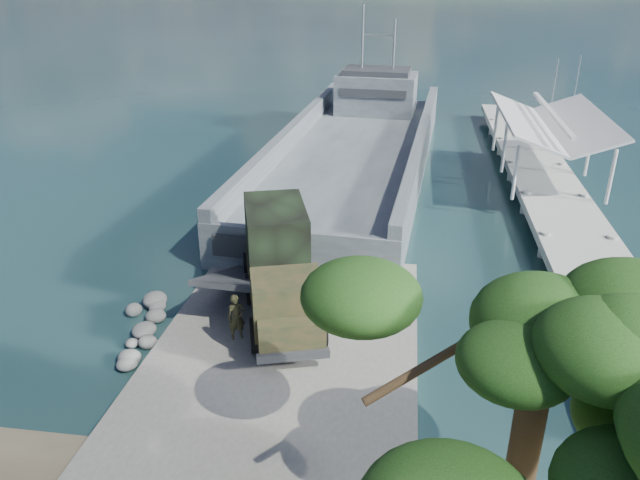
{
  "coord_description": "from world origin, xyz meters",
  "views": [
    {
      "loc": [
        4.09,
        -20.01,
        14.2
      ],
      "look_at": [
        0.43,
        6.0,
        2.07
      ],
      "focal_mm": 35.0,
      "sensor_mm": 36.0,
      "label": 1
    }
  ],
  "objects_px": {
    "landing_craft": "(354,161)",
    "sailboat_near": "(547,132)",
    "pier": "(547,174)",
    "military_truck": "(280,265)",
    "overhang_tree": "(503,376)",
    "soldier": "(237,326)",
    "sailboat_far": "(570,121)"
  },
  "relations": [
    {
      "from": "sailboat_near",
      "to": "overhang_tree",
      "type": "xyz_separation_m",
      "value": [
        -9.57,
        -42.97,
        5.77
      ]
    },
    {
      "from": "military_truck",
      "to": "soldier",
      "type": "bearing_deg",
      "value": -125.15
    },
    {
      "from": "soldier",
      "to": "sailboat_far",
      "type": "bearing_deg",
      "value": 33.22
    },
    {
      "from": "sailboat_near",
      "to": "sailboat_far",
      "type": "distance_m",
      "value": 5.29
    },
    {
      "from": "landing_craft",
      "to": "sailboat_near",
      "type": "distance_m",
      "value": 19.7
    },
    {
      "from": "soldier",
      "to": "sailboat_near",
      "type": "bearing_deg",
      "value": 33.84
    },
    {
      "from": "landing_craft",
      "to": "sailboat_far",
      "type": "relative_size",
      "value": 6.15
    },
    {
      "from": "landing_craft",
      "to": "soldier",
      "type": "relative_size",
      "value": 21.18
    },
    {
      "from": "pier",
      "to": "landing_craft",
      "type": "relative_size",
      "value": 1.14
    },
    {
      "from": "pier",
      "to": "soldier",
      "type": "xyz_separation_m",
      "value": [
        -14.79,
        -19.47,
        -0.19
      ]
    },
    {
      "from": "sailboat_near",
      "to": "landing_craft",
      "type": "bearing_deg",
      "value": -133.09
    },
    {
      "from": "sailboat_near",
      "to": "overhang_tree",
      "type": "distance_m",
      "value": 44.4
    },
    {
      "from": "landing_craft",
      "to": "sailboat_far",
      "type": "bearing_deg",
      "value": 47.02
    },
    {
      "from": "sailboat_near",
      "to": "overhang_tree",
      "type": "bearing_deg",
      "value": -94.21
    },
    {
      "from": "overhang_tree",
      "to": "pier",
      "type": "bearing_deg",
      "value": 76.6
    },
    {
      "from": "soldier",
      "to": "overhang_tree",
      "type": "distance_m",
      "value": 12.52
    },
    {
      "from": "landing_craft",
      "to": "sailboat_near",
      "type": "bearing_deg",
      "value": 43.0
    },
    {
      "from": "sailboat_far",
      "to": "sailboat_near",
      "type": "bearing_deg",
      "value": -107.98
    },
    {
      "from": "landing_craft",
      "to": "military_truck",
      "type": "xyz_separation_m",
      "value": [
        -1.33,
        -19.35,
        1.56
      ]
    },
    {
      "from": "pier",
      "to": "landing_craft",
      "type": "xyz_separation_m",
      "value": [
        -12.42,
        3.01,
        -0.67
      ]
    },
    {
      "from": "pier",
      "to": "sailboat_near",
      "type": "xyz_separation_m",
      "value": [
        2.98,
        15.29,
        -1.25
      ]
    },
    {
      "from": "pier",
      "to": "overhang_tree",
      "type": "height_order",
      "value": "overhang_tree"
    },
    {
      "from": "pier",
      "to": "military_truck",
      "type": "height_order",
      "value": "pier"
    },
    {
      "from": "overhang_tree",
      "to": "military_truck",
      "type": "bearing_deg",
      "value": 122.23
    },
    {
      "from": "military_truck",
      "to": "sailboat_near",
      "type": "bearing_deg",
      "value": 45.34
    },
    {
      "from": "pier",
      "to": "overhang_tree",
      "type": "distance_m",
      "value": 28.81
    },
    {
      "from": "pier",
      "to": "sailboat_far",
      "type": "xyz_separation_m",
      "value": [
        5.81,
        19.76,
        -1.26
      ]
    },
    {
      "from": "sailboat_far",
      "to": "soldier",
      "type": "bearing_deg",
      "value": -103.4
    },
    {
      "from": "soldier",
      "to": "overhang_tree",
      "type": "relative_size",
      "value": 0.22
    },
    {
      "from": "landing_craft",
      "to": "military_truck",
      "type": "bearing_deg",
      "value": -89.5
    },
    {
      "from": "landing_craft",
      "to": "sailboat_near",
      "type": "height_order",
      "value": "landing_craft"
    },
    {
      "from": "pier",
      "to": "overhang_tree",
      "type": "xyz_separation_m",
      "value": [
        -6.59,
        -27.68,
        4.52
      ]
    }
  ]
}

